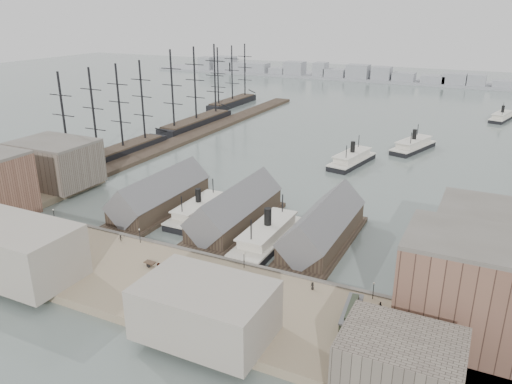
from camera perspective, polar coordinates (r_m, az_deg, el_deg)
The scene contains 42 objects.
ground at distance 129.97m, azimuth -5.86°, elevation -6.63°, with size 900.00×900.00×0.00m, color #576561.
quay at distance 115.19m, azimuth -11.17°, elevation -10.15°, with size 180.00×30.00×2.00m, color #86755A.
seawall at distance 125.58m, azimuth -7.13°, elevation -7.11°, with size 180.00×1.20×2.30m, color #59544C.
west_wharf at distance 243.84m, azimuth -7.20°, elevation 6.44°, with size 10.00×220.00×1.60m, color #2D231C.
ferry_shed_west at distance 154.52m, azimuth -10.86°, elevation -0.52°, with size 14.00×42.00×12.60m.
ferry_shed_center at distance 141.26m, azimuth -2.34°, elevation -2.18°, with size 14.00×42.00×12.60m.
ferry_shed_east at distance 131.85m, azimuth 7.69°, elevation -4.06°, with size 14.00×42.00×12.60m.
warehouse_west_back at distance 182.75m, azimuth -21.93°, elevation 3.06°, with size 26.00×20.00×14.00m, color #60564C.
warehouse_east_front at distance 97.93m, azimuth 25.12°, elevation -10.61°, with size 30.00×18.00×19.00m, color brown.
warehouse_east_back at distance 123.12m, azimuth 26.41°, elevation -5.49°, with size 28.00×20.00×15.00m, color #60564C.
street_bldg_center at distance 93.77m, azimuth -5.82°, elevation -13.24°, with size 24.00×16.00×10.00m, color gray.
street_bldg_west at distance 124.23m, azimuth -26.01°, elevation -5.97°, with size 30.00×16.00×12.00m, color gray.
street_bldg_east at distance 82.87m, azimuth 16.09°, elevation -18.77°, with size 18.00×14.00×11.00m, color #60564C.
lamp_post_far_w at distance 150.62m, azimuth -22.12°, elevation -2.24°, with size 0.44×0.44×3.92m.
lamp_post_near_w at distance 130.92m, azimuth -13.17°, elevation -4.59°, with size 0.44×0.44×3.92m.
lamp_post_near_e at distance 115.74m, azimuth -1.38°, elevation -7.47°, with size 0.44×0.44×3.92m.
lamp_post_far_e at distance 107.00m, azimuth 13.29°, elevation -10.57°, with size 0.44×0.44×3.92m.
far_shore at distance 440.08m, azimuth 17.83°, elevation 12.25°, with size 500.00×40.00×15.72m.
ferry_docked_west at distance 149.12m, azimuth -6.56°, elevation -2.06°, with size 7.97×26.55×9.48m.
ferry_docked_east at distance 131.46m, azimuth 1.34°, elevation -4.97°, with size 9.03×30.09×10.75m.
ferry_open_near at distance 201.66m, azimuth 10.91°, elevation 3.74°, with size 13.28×28.94×9.96m.
ferry_open_mid at distance 228.62m, azimuth 17.53°, elevation 5.11°, with size 16.15×28.94×9.90m.
ferry_open_far at distance 309.60m, azimuth 26.26°, elevation 7.72°, with size 13.07×25.54×8.75m.
sailing_ship_near at distance 212.61m, azimuth -16.20°, elevation 4.27°, with size 9.23×63.58×37.94m.
sailing_ship_mid at distance 264.91m, azimuth -6.82°, elevation 8.04°, with size 9.87×57.03×40.58m.
sailing_ship_far at distance 322.78m, azimuth -2.71°, elevation 10.32°, with size 8.98×49.91×36.93m.
tram at distance 98.23m, azimuth 10.81°, elevation -13.89°, with size 4.00×11.44×3.99m.
horse_cart_left at distance 137.84m, azimuth -21.06°, elevation -5.06°, with size 4.66×3.41×1.50m.
horse_cart_center at distance 118.85m, azimuth -11.31°, elevation -8.15°, with size 4.90×1.62×1.60m.
horse_cart_right at distance 105.02m, azimuth -8.23°, elevation -12.04°, with size 4.81×2.40×1.65m.
pedestrian_0 at distance 145.33m, azimuth -21.98°, elevation -3.86°, with size 0.57×0.42×1.58m, color black.
pedestrian_1 at distance 136.98m, azimuth -21.91°, elevation -5.32°, with size 0.80×0.62×1.64m, color black.
pedestrian_2 at distance 133.80m, azimuth -15.21°, elevation -5.10°, with size 1.10×0.63×1.71m, color black.
pedestrian_3 at distance 121.06m, azimuth -18.74°, elevation -8.32°, with size 1.00×0.42×1.70m, color black.
pedestrian_4 at distance 117.28m, azimuth -9.68°, elevation -8.43°, with size 0.81×0.53×1.66m, color black.
pedestrian_5 at distance 112.85m, azimuth -9.45°, elevation -9.62°, with size 0.63×0.46×1.74m, color black.
pedestrian_6 at distance 108.78m, azimuth -1.01°, elevation -10.54°, with size 0.85×0.66×1.75m, color black.
pedestrian_7 at distance 101.95m, azimuth 0.89°, elevation -12.93°, with size 1.01×0.58×1.56m, color black.
pedestrian_8 at distance 104.79m, azimuth 14.03°, elevation -12.52°, with size 1.07×0.44×1.82m, color black.
pedestrian_9 at distance 95.63m, azimuth 19.17°, elevation -16.76°, with size 0.77×0.50×1.57m, color black.
pedestrian_10 at distance 109.02m, azimuth 6.48°, elevation -10.61°, with size 0.85×0.55×1.74m, color black.
pedestrian_11 at distance 148.69m, azimuth -24.71°, elevation -3.73°, with size 0.76×0.59×1.57m, color black.
Camera 1 is at (62.42, -97.72, 58.71)m, focal length 35.00 mm.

